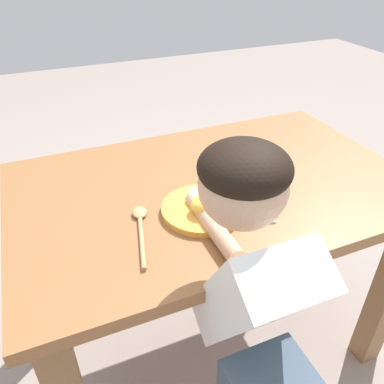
% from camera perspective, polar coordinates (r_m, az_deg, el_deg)
% --- Properties ---
extents(ground_plane, '(8.00, 8.00, 0.00)m').
position_cam_1_polar(ground_plane, '(1.64, 2.39, -20.35)').
color(ground_plane, gray).
extents(dining_table, '(1.16, 0.73, 0.72)m').
position_cam_1_polar(dining_table, '(1.22, 3.02, -4.25)').
color(dining_table, '#905E36').
rests_on(dining_table, ground_plane).
extents(plate, '(0.22, 0.22, 0.06)m').
position_cam_1_polar(plate, '(1.01, 1.74, -2.22)').
color(plate, gold).
rests_on(plate, dining_table).
extents(fork, '(0.08, 0.23, 0.01)m').
position_cam_1_polar(fork, '(1.09, 10.06, -0.71)').
color(fork, silver).
rests_on(fork, dining_table).
extents(spoon, '(0.08, 0.23, 0.01)m').
position_cam_1_polar(spoon, '(0.97, -7.62, -4.87)').
color(spoon, tan).
rests_on(spoon, dining_table).
extents(person, '(0.19, 0.49, 1.02)m').
position_cam_1_polar(person, '(0.93, 8.99, -20.50)').
color(person, '#3F5262').
rests_on(person, ground_plane).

